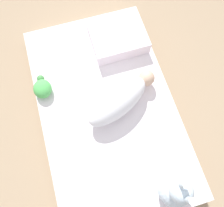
# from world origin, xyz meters

# --- Properties ---
(ground_plane) EXTENTS (12.00, 12.00, 0.00)m
(ground_plane) POSITION_xyz_m (0.00, 0.00, 0.00)
(ground_plane) COLOR #9E8466
(bed_mattress) EXTENTS (1.43, 0.86, 0.13)m
(bed_mattress) POSITION_xyz_m (0.00, 0.00, 0.06)
(bed_mattress) COLOR white
(bed_mattress) RESTS_ON ground_plane
(swaddled_baby) EXTENTS (0.35, 0.52, 0.17)m
(swaddled_baby) POSITION_xyz_m (-0.01, -0.08, 0.21)
(swaddled_baby) COLOR white
(swaddled_baby) RESTS_ON bed_mattress
(pillow) EXTENTS (0.33, 0.37, 0.10)m
(pillow) POSITION_xyz_m (0.46, -0.21, 0.18)
(pillow) COLOR white
(pillow) RESTS_ON bed_mattress
(bunny_plush) EXTENTS (0.18, 0.18, 0.33)m
(bunny_plush) POSITION_xyz_m (-0.59, -0.21, 0.25)
(bunny_plush) COLOR silver
(bunny_plush) RESTS_ON bed_mattress
(turtle_plush) EXTENTS (0.17, 0.12, 0.09)m
(turtle_plush) POSITION_xyz_m (0.23, 0.37, 0.17)
(turtle_plush) COLOR #51B756
(turtle_plush) RESTS_ON bed_mattress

